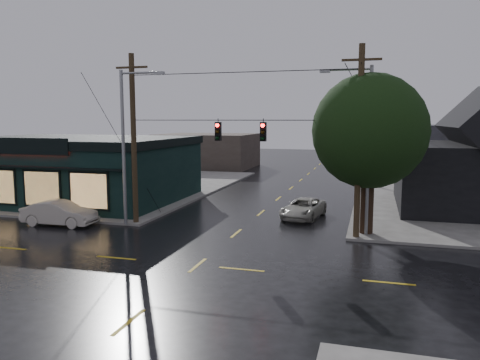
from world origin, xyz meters
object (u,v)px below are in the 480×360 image
(utility_pole_ne, at_px, (356,239))
(sedan_cream, at_px, (59,213))
(suv_silver, at_px, (303,208))
(corner_tree, at_px, (370,131))
(utility_pole_nw, at_px, (136,224))

(utility_pole_ne, xyz_separation_m, sedan_cream, (-17.29, -1.50, 0.74))
(utility_pole_ne, distance_m, suv_silver, 5.92)
(corner_tree, bearing_deg, suv_silver, 136.98)
(utility_pole_nw, xyz_separation_m, utility_pole_ne, (13.00, 0.00, 0.00))
(utility_pole_nw, height_order, utility_pole_ne, same)
(utility_pole_ne, relative_size, sedan_cream, 2.25)
(corner_tree, xyz_separation_m, utility_pole_ne, (-0.50, -0.99, -5.70))
(corner_tree, relative_size, utility_pole_ne, 0.85)
(utility_pole_nw, distance_m, utility_pole_ne, 13.00)
(corner_tree, height_order, utility_pole_nw, corner_tree)
(corner_tree, xyz_separation_m, utility_pole_nw, (-13.50, -0.99, -5.70))
(sedan_cream, xyz_separation_m, suv_silver, (13.79, 6.22, -0.12))
(utility_pole_nw, distance_m, sedan_cream, 4.61)
(suv_silver, bearing_deg, corner_tree, -33.56)
(utility_pole_nw, bearing_deg, sedan_cream, -160.74)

